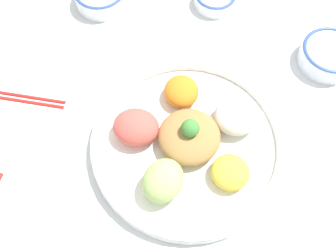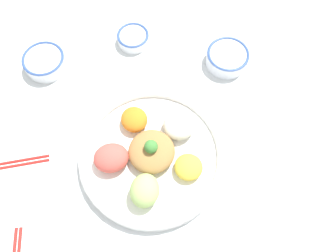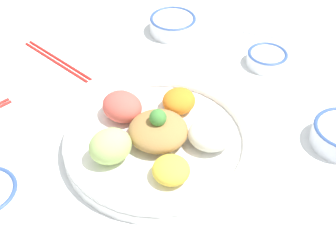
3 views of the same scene
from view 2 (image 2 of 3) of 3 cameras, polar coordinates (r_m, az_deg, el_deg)
ground_plane at (r=0.78m, az=-4.01°, el=-7.64°), size 2.40×2.40×0.00m
salad_platter at (r=0.77m, az=-2.87°, el=-4.96°), size 0.34×0.34×0.09m
sauce_bowl_red at (r=0.95m, az=-20.68°, el=10.44°), size 0.11×0.11×0.04m
sauce_bowl_dark at (r=0.91m, az=10.29°, el=11.68°), size 0.11×0.11×0.04m
rice_bowl_plain at (r=0.95m, az=-6.09°, el=15.04°), size 0.09×0.09×0.03m
chopsticks_pair_near at (r=0.87m, az=-26.87°, el=-6.17°), size 0.07×0.22×0.01m
serving_spoon_main at (r=1.01m, az=-13.33°, el=16.63°), size 0.10×0.12×0.01m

